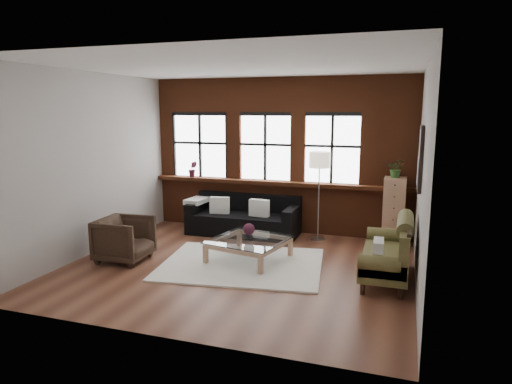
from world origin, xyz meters
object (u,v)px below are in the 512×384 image
(coffee_table, at_px, (249,250))
(floor_lamp, at_px, (319,193))
(dark_sofa, at_px, (243,215))
(drawer_chest, at_px, (394,212))
(vase, at_px, (249,235))
(armchair, at_px, (124,239))
(vintage_settee, at_px, (386,249))

(coffee_table, relative_size, floor_lamp, 0.62)
(dark_sofa, height_order, drawer_chest, drawer_chest)
(dark_sofa, bearing_deg, coffee_table, -66.87)
(vase, bearing_deg, armchair, -161.76)
(vase, xyz_separation_m, floor_lamp, (0.87, 1.65, 0.50))
(vase, relative_size, drawer_chest, 0.10)
(armchair, xyz_separation_m, drawer_chest, (4.30, 2.40, 0.27))
(drawer_chest, xyz_separation_m, floor_lamp, (-1.42, -0.09, 0.30))
(armchair, height_order, drawer_chest, drawer_chest)
(dark_sofa, xyz_separation_m, drawer_chest, (2.96, 0.17, 0.24))
(coffee_table, bearing_deg, drawer_chest, 37.13)
(vintage_settee, bearing_deg, floor_lamp, 127.46)
(vintage_settee, height_order, coffee_table, vintage_settee)
(dark_sofa, height_order, vintage_settee, vintage_settee)
(vintage_settee, xyz_separation_m, drawer_chest, (0.05, 1.87, 0.19))
(coffee_table, bearing_deg, dark_sofa, 113.13)
(drawer_chest, bearing_deg, dark_sofa, -176.62)
(coffee_table, height_order, drawer_chest, drawer_chest)
(armchair, relative_size, floor_lamp, 0.44)
(drawer_chest, bearing_deg, vase, -142.87)
(vintage_settee, distance_m, vase, 2.24)
(dark_sofa, bearing_deg, vase, -66.87)
(armchair, distance_m, floor_lamp, 3.74)
(vintage_settee, relative_size, coffee_table, 1.47)
(armchair, bearing_deg, coffee_table, -74.63)
(vintage_settee, xyz_separation_m, coffee_table, (-2.24, 0.13, -0.27))
(dark_sofa, relative_size, vase, 16.80)
(coffee_table, bearing_deg, armchair, -161.76)
(floor_lamp, bearing_deg, drawer_chest, 3.49)
(dark_sofa, xyz_separation_m, coffee_table, (0.67, -1.56, -0.22))
(coffee_table, relative_size, drawer_chest, 0.90)
(dark_sofa, height_order, coffee_table, dark_sofa)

